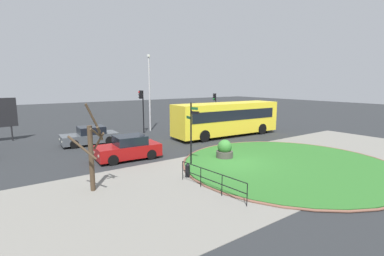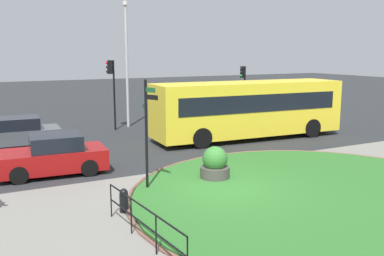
{
  "view_description": "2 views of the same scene",
  "coord_description": "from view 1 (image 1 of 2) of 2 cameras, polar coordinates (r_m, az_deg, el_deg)",
  "views": [
    {
      "loc": [
        -11.34,
        -11.68,
        4.8
      ],
      "look_at": [
        0.32,
        4.64,
        1.53
      ],
      "focal_mm": 26.11,
      "sensor_mm": 36.0,
      "label": 1
    },
    {
      "loc": [
        -7.2,
        -11.66,
        4.55
      ],
      "look_at": [
        0.56,
        3.28,
        1.55
      ],
      "focal_mm": 40.15,
      "sensor_mm": 36.0,
      "label": 2
    }
  ],
  "objects": [
    {
      "name": "ground",
      "position": [
        16.97,
        8.32,
        -7.27
      ],
      "size": [
        120.0,
        120.0,
        0.0
      ],
      "primitive_type": "plane",
      "color": "#282B2D"
    },
    {
      "name": "sidewalk_paving",
      "position": [
        15.96,
        12.12,
        -8.42
      ],
      "size": [
        32.0,
        8.97,
        0.02
      ],
      "primitive_type": "cube",
      "color": "gray",
      "rests_on": "ground"
    },
    {
      "name": "grass_island",
      "position": [
        17.53,
        18.91,
        -6.98
      ],
      "size": [
        12.12,
        12.12,
        0.1
      ],
      "primitive_type": "cylinder",
      "color": "#2D6B28",
      "rests_on": "ground"
    },
    {
      "name": "grass_kerb_ring",
      "position": [
        17.53,
        18.91,
        -6.97
      ],
      "size": [
        12.43,
        12.43,
        0.11
      ],
      "primitive_type": "torus",
      "color": "brown",
      "rests_on": "ground"
    },
    {
      "name": "signpost_directional",
      "position": [
        16.05,
        -0.14,
        -0.35
      ],
      "size": [
        0.27,
        1.16,
        3.7
      ],
      "color": "black",
      "rests_on": "ground"
    },
    {
      "name": "bollard_foreground",
      "position": [
        14.43,
        -0.9,
        -8.64
      ],
      "size": [
        0.25,
        0.25,
        0.72
      ],
      "color": "black",
      "rests_on": "ground"
    },
    {
      "name": "railing_grass_edge",
      "position": [
        12.55,
        3.89,
        -10.17
      ],
      "size": [
        0.38,
        4.04,
        0.97
      ],
      "rotation": [
        0.0,
        0.0,
        4.8
      ],
      "color": "black",
      "rests_on": "ground"
    },
    {
      "name": "bus_yellow",
      "position": [
        25.47,
        7.09,
        2.01
      ],
      "size": [
        10.42,
        3.11,
        2.99
      ],
      "rotation": [
        0.0,
        0.0,
        -0.06
      ],
      "color": "yellow",
      "rests_on": "ground"
    },
    {
      "name": "car_near_lane",
      "position": [
        18.15,
        -12.87,
        -4.06
      ],
      "size": [
        4.03,
        2.16,
        1.5
      ],
      "rotation": [
        0.0,
        0.0,
        3.07
      ],
      "color": "maroon",
      "rests_on": "ground"
    },
    {
      "name": "car_trailing",
      "position": [
        23.34,
        -20.12,
        -1.55
      ],
      "size": [
        4.26,
        2.1,
        1.41
      ],
      "rotation": [
        0.0,
        0.0,
        3.1
      ],
      "color": "#474C51",
      "rests_on": "ground"
    },
    {
      "name": "traffic_light_near",
      "position": [
        32.87,
        4.69,
        5.41
      ],
      "size": [
        0.49,
        0.3,
        3.56
      ],
      "rotation": [
        0.0,
        0.0,
        3.3
      ],
      "color": "black",
      "rests_on": "ground"
    },
    {
      "name": "traffic_light_far",
      "position": [
        26.91,
        -10.24,
        5.22
      ],
      "size": [
        0.49,
        0.29,
        4.07
      ],
      "rotation": [
        0.0,
        0.0,
        3.01
      ],
      "color": "black",
      "rests_on": "ground"
    },
    {
      "name": "lamppost_tall",
      "position": [
        27.97,
        -8.69,
        7.57
      ],
      "size": [
        0.32,
        0.32,
        7.48
      ],
      "color": "#B7B7BC",
      "rests_on": "ground"
    },
    {
      "name": "planter_near_signpost",
      "position": [
        17.89,
        6.68,
        -4.54
      ],
      "size": [
        1.06,
        1.06,
        1.24
      ],
      "color": "#47423D",
      "rests_on": "ground"
    },
    {
      "name": "street_tree_bare",
      "position": [
        13.01,
        -19.78,
        -4.63
      ],
      "size": [
        1.57,
        1.48,
        3.96
      ],
      "color": "#423323",
      "rests_on": "ground"
    }
  ]
}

